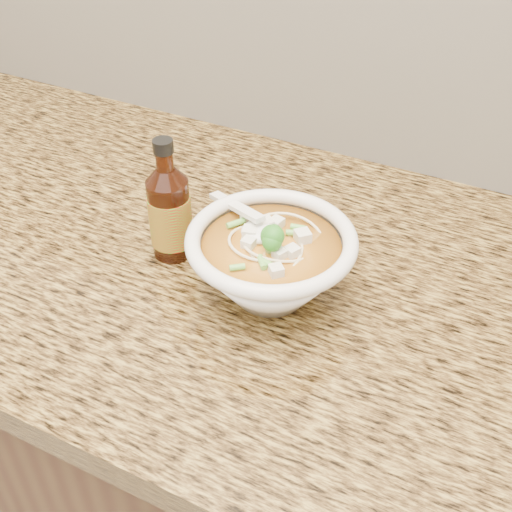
% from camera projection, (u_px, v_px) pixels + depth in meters
% --- Properties ---
extents(cabinet, '(4.00, 0.65, 0.86)m').
position_uv_depth(cabinet, '(264.00, 465.00, 1.14)').
color(cabinet, '#331C0F').
rests_on(cabinet, ground).
extents(counter_slab, '(4.00, 0.68, 0.04)m').
position_uv_depth(counter_slab, '(267.00, 272.00, 0.86)').
color(counter_slab, olive).
rests_on(counter_slab, cabinet).
extents(soup_bowl, '(0.22, 0.20, 0.11)m').
position_uv_depth(soup_bowl, '(271.00, 264.00, 0.77)').
color(soup_bowl, white).
rests_on(soup_bowl, counter_slab).
extents(hot_sauce_bottle, '(0.06, 0.06, 0.17)m').
position_uv_depth(hot_sauce_bottle, '(170.00, 213.00, 0.82)').
color(hot_sauce_bottle, '#3B1408').
rests_on(hot_sauce_bottle, counter_slab).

